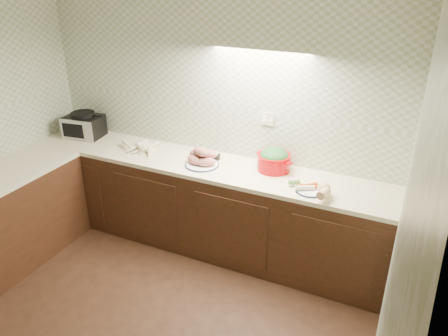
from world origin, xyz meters
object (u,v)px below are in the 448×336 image
at_px(onion_bowl, 213,155).
at_px(parsnip_pile, 143,146).
at_px(toaster_oven, 84,125).
at_px(veg_plate, 316,188).
at_px(sweet_potato_plate, 202,158).
at_px(dutch_oven, 274,160).

bearing_deg(onion_bowl, parsnip_pile, -173.87).
relative_size(toaster_oven, veg_plate, 1.02).
xyz_separation_m(toaster_oven, veg_plate, (2.58, -0.20, -0.08)).
relative_size(toaster_oven, sweet_potato_plate, 1.31).
bearing_deg(parsnip_pile, veg_plate, -5.41).
bearing_deg(parsnip_pile, toaster_oven, 178.21).
xyz_separation_m(toaster_oven, dutch_oven, (2.12, 0.07, -0.03)).
distance_m(toaster_oven, veg_plate, 2.59).
relative_size(sweet_potato_plate, onion_bowl, 2.49).
height_order(sweet_potato_plate, dutch_oven, dutch_oven).
bearing_deg(sweet_potato_plate, toaster_oven, 175.74).
distance_m(onion_bowl, veg_plate, 1.09).
bearing_deg(dutch_oven, toaster_oven, -157.84).
height_order(dutch_oven, veg_plate, dutch_oven).
bearing_deg(toaster_oven, onion_bowl, -6.06).
height_order(parsnip_pile, veg_plate, veg_plate).
relative_size(sweet_potato_plate, veg_plate, 0.78).
bearing_deg(onion_bowl, sweet_potato_plate, -101.36).
relative_size(onion_bowl, dutch_oven, 0.33).
xyz_separation_m(parsnip_pile, sweet_potato_plate, (0.72, -0.09, 0.03)).
distance_m(parsnip_pile, dutch_oven, 1.36).
xyz_separation_m(dutch_oven, veg_plate, (0.46, -0.27, -0.06)).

